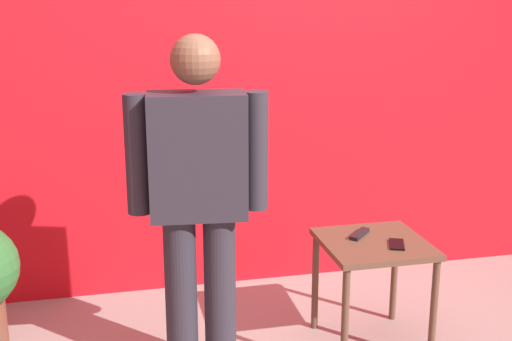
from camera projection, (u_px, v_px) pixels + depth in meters
back_wall_red at (258, 67)px, 4.03m from camera, size 4.80×0.12×2.69m
standing_person at (198, 194)px, 3.04m from camera, size 0.64×0.26×1.61m
side_table at (373, 258)px, 3.41m from camera, size 0.52×0.52×0.57m
cell_phone at (397, 244)px, 3.33m from camera, size 0.12×0.16×0.01m
tv_remote at (360, 234)px, 3.46m from camera, size 0.15×0.15×0.02m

